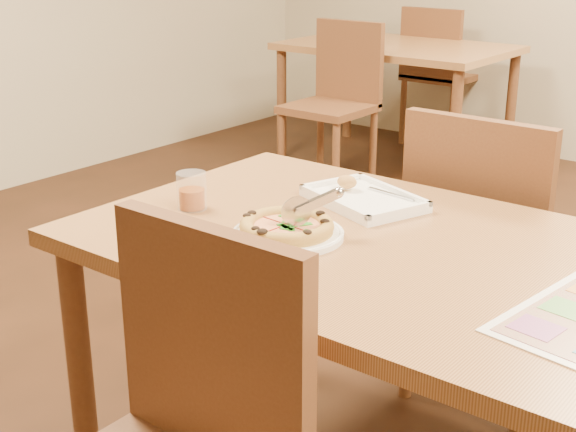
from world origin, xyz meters
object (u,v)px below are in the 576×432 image
Objects in this scene: pizza at (287,226)px; bg_chair_far at (436,60)px; pizza_cutter at (311,205)px; appetizer_tray at (362,199)px; bg_table at (397,59)px; plate at (288,235)px; chair_far at (485,229)px; chair_near at (177,426)px; bg_chair_near at (339,85)px; dining_table at (370,276)px; glass_tumbler at (192,193)px.

bg_chair_far is at bearing 112.97° from pizza.
pizza_cutter is (0.04, 0.03, 0.05)m from pizza.
appetizer_tray reaches higher than pizza.
bg_table is 3.24m from pizza.
plate is 0.30m from appetizer_tray.
chair_far is at bearing 26.37° from pizza_cutter.
pizza_cutter is at bearing 80.20° from chair_far.
chair_near is 1.00× the size of bg_chair_far.
pizza is 0.30m from appetizer_tray.
bg_chair_near is at bearing 125.87° from appetizer_tray.
pizza_cutter is (1.48, -3.37, 0.23)m from bg_chair_far.
chair_far is 4.11× the size of pizza_cutter.
pizza is (-0.16, -0.10, 0.11)m from dining_table.
bg_chair_far is 3.43m from appetizer_tray.
pizza_cutter reaches higher than plate.
dining_table is 3.22m from bg_table.
bg_table is 3.23m from pizza_cutter.
bg_chair_near is 1.00× the size of bg_chair_far.
bg_chair_far is at bearing 59.94° from pizza_cutter.
chair_near is (0.00, -0.60, -0.07)m from dining_table.
chair_far is 3.14m from bg_chair_far.
chair_far is 0.74m from pizza.
appetizer_tray reaches higher than plate.
bg_table is 2.77× the size of bg_chair_near.
bg_table is 0.51m from bg_chair_far.
chair_near reaches higher than pizza_cutter.
chair_far is 0.85m from glass_tumbler.
pizza is 0.63× the size of appetizer_tray.
bg_chair_near reaches higher than dining_table.
bg_chair_far reaches higher than dining_table.
pizza_cutter is 0.28m from appetizer_tray.
plate is (1.45, -2.30, 0.16)m from bg_chair_near.
bg_chair_far is 3.70m from plate.
bg_chair_near reaches higher than pizza_cutter.
chair_far is 1.00× the size of bg_chair_far.
bg_chair_far is 4.11× the size of pizza_cutter.
plate reaches higher than bg_table.
bg_table is at bearing 116.43° from pizza.
chair_far is 1.00× the size of bg_chair_near.
bg_chair_near is (0.00, -0.60, -0.07)m from bg_table.
chair_near is 1.20m from chair_far.
bg_chair_near is 1.10m from bg_chair_far.
pizza_cutter is at bearing 113.78° from bg_chair_far.
glass_tumbler reaches higher than appetizer_tray.
plate is at bearing -89.98° from appetizer_tray.
appetizer_tray is at bearing -54.13° from bg_chair_near.
chair_near reaches higher than dining_table.
bg_chair_far is at bearing 90.00° from bg_table.
pizza_cutter reaches higher than pizza.
bg_chair_far is 3.70m from pizza.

